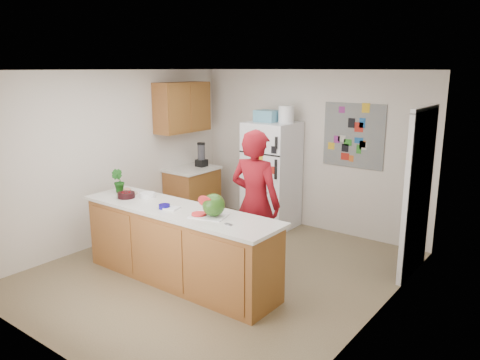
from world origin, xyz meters
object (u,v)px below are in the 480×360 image
Objects in this scene: person at (255,203)px; watermelon at (214,205)px; cherry_bowl at (126,195)px; refrigerator at (271,175)px.

watermelon is (-0.04, -0.73, 0.15)m from person.
watermelon is at bearing 2.80° from cherry_bowl.
person is 1.65m from cherry_bowl.
refrigerator reaches higher than cherry_bowl.
cherry_bowl is at bearing -177.20° from watermelon.
person is 7.22× the size of watermelon.
person is at bearing 28.99° from cherry_bowl.
refrigerator is 2.51m from watermelon.
refrigerator is 7.84× the size of cherry_bowl.
watermelon is 1.40m from cherry_bowl.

